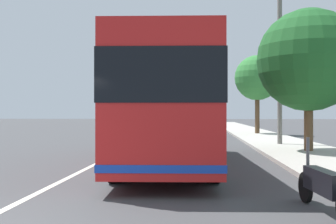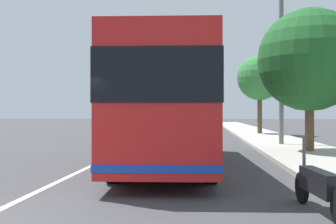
# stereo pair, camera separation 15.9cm
# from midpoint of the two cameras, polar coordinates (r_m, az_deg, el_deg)

# --- Properties ---
(sidewalk_curb) EXTENTS (110.00, 3.60, 0.14)m
(sidewalk_curb) POSITION_cam_midpoint_polar(r_m,az_deg,el_deg) (15.80, 20.83, -6.02)
(sidewalk_curb) COLOR #B2ADA3
(sidewalk_curb) RESTS_ON ground
(lane_divider_line) EXTENTS (110.00, 0.16, 0.01)m
(lane_divider_line) POSITION_cam_midpoint_polar(r_m,az_deg,el_deg) (15.59, -8.01, -6.35)
(lane_divider_line) COLOR silver
(lane_divider_line) RESTS_ON ground
(coach_bus) EXTENTS (10.84, 3.11, 3.58)m
(coach_bus) POSITION_cam_midpoint_polar(r_m,az_deg,el_deg) (13.16, 0.23, 1.29)
(coach_bus) COLOR red
(coach_bus) RESTS_ON ground
(motorcycle_angled) EXTENTS (2.26, 0.35, 1.24)m
(motorcycle_angled) POSITION_cam_midpoint_polar(r_m,az_deg,el_deg) (7.33, 21.07, -9.73)
(motorcycle_angled) COLOR black
(motorcycle_angled) RESTS_ON ground
(car_behind_bus) EXTENTS (4.65, 2.06, 1.50)m
(car_behind_bus) POSITION_cam_midpoint_polar(r_m,az_deg,el_deg) (40.22, 4.07, -1.56)
(car_behind_bus) COLOR red
(car_behind_bus) RESTS_ON ground
(car_oncoming) EXTENTS (4.38, 1.90, 1.58)m
(car_oncoming) POSITION_cam_midpoint_polar(r_m,az_deg,el_deg) (29.04, 2.25, -2.02)
(car_oncoming) COLOR red
(car_oncoming) RESTS_ON ground
(car_ahead_same_lane) EXTENTS (4.75, 2.25, 1.60)m
(car_ahead_same_lane) POSITION_cam_midpoint_polar(r_m,az_deg,el_deg) (48.83, 3.20, -1.25)
(car_ahead_same_lane) COLOR gray
(car_ahead_same_lane) RESTS_ON ground
(car_far_distant) EXTENTS (4.48, 2.01, 1.39)m
(car_far_distant) POSITION_cam_midpoint_polar(r_m,az_deg,el_deg) (59.47, 3.84, -1.14)
(car_far_distant) COLOR gold
(car_far_distant) RESTS_ON ground
(roadside_tree_mid_block) EXTENTS (4.22, 4.22, 5.99)m
(roadside_tree_mid_block) POSITION_cam_midpoint_polar(r_m,az_deg,el_deg) (17.72, 19.59, 6.91)
(roadside_tree_mid_block) COLOR brown
(roadside_tree_mid_block) RESTS_ON ground
(roadside_tree_far_block) EXTENTS (3.45, 3.45, 6.11)m
(roadside_tree_far_block) POSITION_cam_midpoint_polar(r_m,az_deg,el_deg) (31.68, 12.96, 4.70)
(roadside_tree_far_block) COLOR brown
(roadside_tree_far_block) RESTS_ON ground
(utility_pole) EXTENTS (0.24, 0.24, 8.93)m
(utility_pole) POSITION_cam_midpoint_polar(r_m,az_deg,el_deg) (21.24, 15.90, 7.37)
(utility_pole) COLOR slate
(utility_pole) RESTS_ON ground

